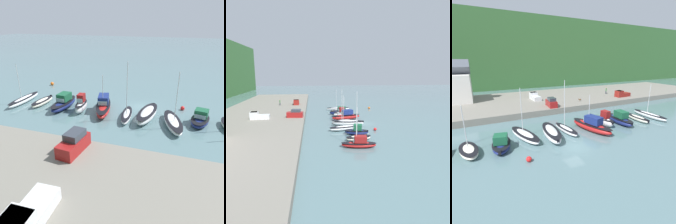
# 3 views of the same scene
# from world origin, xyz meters

# --- Properties ---
(ground_plane) EXTENTS (320.00, 320.00, 0.00)m
(ground_plane) POSITION_xyz_m (0.00, 0.00, 0.00)
(ground_plane) COLOR slate
(quay_promenade) EXTENTS (130.51, 25.87, 1.37)m
(quay_promenade) POSITION_xyz_m (0.00, 28.23, 0.68)
(quay_promenade) COLOR gray
(quay_promenade) RESTS_ON ground_plane
(moored_boat_0) EXTENTS (2.93, 6.48, 9.89)m
(moored_boat_0) POSITION_xyz_m (-17.54, 5.07, 0.76)
(moored_boat_0) COLOR red
(moored_boat_0) RESTS_ON ground_plane
(moored_boat_1) EXTENTS (3.14, 5.47, 6.59)m
(moored_boat_1) POSITION_xyz_m (-13.53, 4.31, 0.52)
(moored_boat_1) COLOR white
(moored_boat_1) RESTS_ON ground_plane
(moored_boat_2) EXTENTS (3.48, 5.46, 2.21)m
(moored_boat_2) POSITION_xyz_m (-9.48, 3.84, 0.79)
(moored_boat_2) COLOR navy
(moored_boat_2) RESTS_ON ground_plane
(moored_boat_3) EXTENTS (4.12, 8.04, 8.00)m
(moored_boat_3) POSITION_xyz_m (-5.73, 5.75, 0.59)
(moored_boat_3) COLOR white
(moored_boat_3) RESTS_ON ground_plane
(moored_boat_4) EXTENTS (3.27, 8.04, 1.46)m
(moored_boat_4) POSITION_xyz_m (-1.80, 4.36, 0.77)
(moored_boat_4) COLOR silver
(moored_boat_4) RESTS_ON ground_plane
(moored_boat_5) EXTENTS (2.25, 6.46, 8.85)m
(moored_boat_5) POSITION_xyz_m (1.24, 5.17, 0.54)
(moored_boat_5) COLOR white
(moored_boat_5) RESTS_ON ground_plane
(moored_boat_6) EXTENTS (4.39, 8.82, 6.30)m
(moored_boat_6) POSITION_xyz_m (5.56, 3.78, 1.01)
(moored_boat_6) COLOR red
(moored_boat_6) RESTS_ON ground_plane
(moored_boat_7) EXTENTS (1.98, 4.53, 2.96)m
(moored_boat_7) POSITION_xyz_m (9.11, 4.78, 1.10)
(moored_boat_7) COLOR white
(moored_boat_7) RESTS_ON ground_plane
(moored_boat_8) EXTENTS (2.61, 7.08, 2.59)m
(moored_boat_8) POSITION_xyz_m (12.58, 4.42, 0.94)
(moored_boat_8) COLOR navy
(moored_boat_8) RESTS_ON ground_plane
(moored_boat_9) EXTENTS (1.88, 5.75, 0.95)m
(moored_boat_9) POSITION_xyz_m (17.17, 4.04, 0.51)
(moored_boat_9) COLOR white
(moored_boat_9) RESTS_ON ground_plane
(moored_boat_10) EXTENTS (1.54, 8.12, 7.17)m
(moored_boat_10) POSITION_xyz_m (20.92, 4.30, 0.59)
(moored_boat_10) COLOR white
(moored_boat_10) RESTS_ON ground_plane
(parked_car_1) EXTENTS (2.18, 4.35, 2.16)m
(parked_car_1) POSITION_xyz_m (3.74, 17.70, 2.28)
(parked_car_1) COLOR maroon
(parked_car_1) RESTS_ON quay_promenade
(pickup_truck_0) EXTENTS (4.80, 2.15, 1.90)m
(pickup_truck_0) POSITION_xyz_m (27.00, 19.02, 2.19)
(pickup_truck_0) COLOR maroon
(pickup_truck_0) RESTS_ON quay_promenade
(pickup_truck_1) EXTENTS (2.15, 4.80, 1.90)m
(pickup_truck_1) POSITION_xyz_m (2.49, 26.91, 2.19)
(pickup_truck_1) COLOR silver
(pickup_truck_1) RESTS_ON quay_promenade
(person_on_quay) EXTENTS (0.40, 0.40, 2.14)m
(person_on_quay) POSITION_xyz_m (25.87, 24.75, 2.47)
(person_on_quay) COLOR #232838
(person_on_quay) RESTS_ON quay_promenade
(dog_on_quay) EXTENTS (0.88, 0.55, 0.68)m
(dog_on_quay) POSITION_xyz_m (12.69, 19.50, 1.82)
(dog_on_quay) COLOR brown
(dog_on_quay) RESTS_ON quay_promenade
(mooring_buoy_0) EXTENTS (0.76, 0.76, 0.76)m
(mooring_buoy_0) POSITION_xyz_m (22.28, -7.23, 0.38)
(mooring_buoy_0) COLOR orange
(mooring_buoy_0) RESTS_ON ground_plane
(mooring_buoy_1) EXTENTS (0.69, 0.69, 0.69)m
(mooring_buoy_1) POSITION_xyz_m (-6.94, -0.95, 0.35)
(mooring_buoy_1) COLOR red
(mooring_buoy_1) RESTS_ON ground_plane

